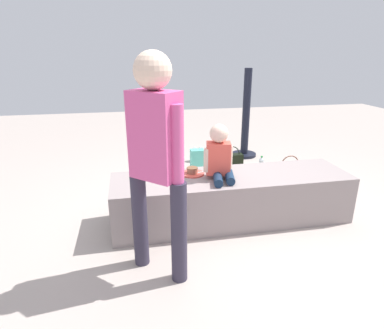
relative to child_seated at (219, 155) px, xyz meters
name	(u,v)px	position (x,y,z in m)	size (l,w,h in m)	color
ground_plane	(230,219)	(0.13, 0.03, -0.65)	(12.00, 12.00, 0.00)	#AC9E95
concrete_ledge	(231,198)	(0.13, 0.03, -0.43)	(2.17, 0.59, 0.44)	gray
child_seated	(219,155)	(0.00, 0.00, 0.00)	(0.28, 0.34, 0.48)	#152A46
adult_standing	(156,150)	(-0.60, -0.61, 0.26)	(0.36, 0.35, 1.52)	#2F2B3D
cake_plate	(192,172)	(-0.21, 0.14, -0.19)	(0.22, 0.22, 0.06)	#E0594C
gift_bag	(198,160)	(0.09, 1.34, -0.50)	(0.19, 0.12, 0.34)	#59C6B2
railing_post	(246,123)	(0.93, 1.87, -0.16)	(0.36, 0.36, 1.28)	black
water_bottle_near_gift	(261,165)	(0.91, 1.17, -0.55)	(0.06, 0.06, 0.22)	silver
water_bottle_far_side	(209,174)	(0.15, 0.94, -0.54)	(0.07, 0.07, 0.24)	silver
party_cup_red	(170,198)	(-0.39, 0.48, -0.60)	(0.09, 0.09, 0.11)	red
cake_box_white	(228,185)	(0.31, 0.68, -0.59)	(0.27, 0.30, 0.13)	white
handbag_black_leather	(231,162)	(0.54, 1.30, -0.53)	(0.31, 0.11, 0.33)	black
handbag_brown_canvas	(289,173)	(1.08, 0.74, -0.53)	(0.31, 0.12, 0.35)	brown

